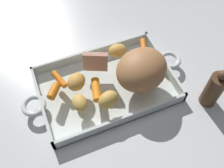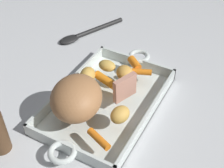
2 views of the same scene
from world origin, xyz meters
name	(u,v)px [view 1 (image 1 of 2)]	position (x,y,z in m)	size (l,w,h in m)	color
ground_plane	(106,87)	(0.00, 0.00, 0.00)	(2.13, 2.13, 0.00)	silver
roasting_dish	(106,85)	(0.00, 0.00, 0.01)	(0.47, 0.25, 0.04)	silver
pork_roast	(142,70)	(-0.09, 0.03, 0.08)	(0.14, 0.12, 0.09)	#A46E43
roast_slice_thick	(95,62)	(0.01, -0.04, 0.07)	(0.01, 0.07, 0.07)	tan
baby_carrot_short	(96,90)	(0.04, 0.03, 0.05)	(0.02, 0.02, 0.07)	orange
baby_carrot_northwest	(54,91)	(0.14, -0.01, 0.05)	(0.02, 0.02, 0.04)	orange
baby_carrot_center_right	(59,79)	(0.12, -0.04, 0.05)	(0.02, 0.02, 0.06)	orange
baby_carrot_long	(144,48)	(-0.14, -0.06, 0.05)	(0.02, 0.02, 0.07)	orange
potato_golden_large	(108,100)	(0.02, 0.07, 0.06)	(0.06, 0.04, 0.04)	gold
potato_golden_small	(118,51)	(-0.06, -0.07, 0.06)	(0.05, 0.04, 0.04)	gold
potato_near_roast	(80,103)	(0.09, 0.05, 0.05)	(0.05, 0.04, 0.03)	gold
potato_corner	(76,82)	(0.08, -0.01, 0.06)	(0.05, 0.05, 0.04)	gold
pepper_mill	(214,89)	(-0.24, 0.15, 0.06)	(0.04, 0.04, 0.13)	#4C331E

